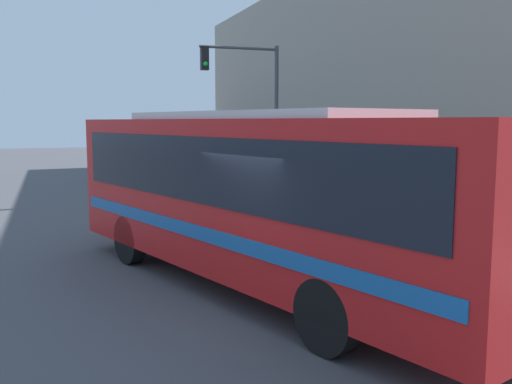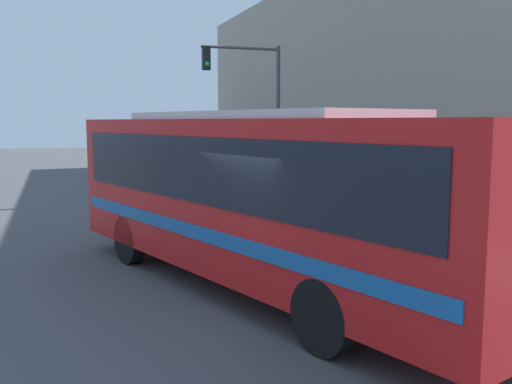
# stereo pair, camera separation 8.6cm
# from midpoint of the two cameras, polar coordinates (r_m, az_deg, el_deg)

# --- Properties ---
(ground_plane) EXTENTS (120.00, 120.00, 0.00)m
(ground_plane) POSITION_cam_midpoint_polar(r_m,az_deg,el_deg) (9.41, 3.41, -11.46)
(ground_plane) COLOR #47474C
(sidewalk) EXTENTS (3.18, 70.00, 0.15)m
(sidewalk) POSITION_cam_midpoint_polar(r_m,az_deg,el_deg) (29.93, -0.81, 1.50)
(sidewalk) COLOR gray
(sidewalk) RESTS_ON ground_plane
(building_facade) EXTENTS (6.00, 30.11, 9.56)m
(building_facade) POSITION_cam_midpoint_polar(r_m,az_deg,el_deg) (28.16, 10.88, 10.61)
(building_facade) COLOR #9E9384
(building_facade) RESTS_ON ground_plane
(city_bus) EXTENTS (5.29, 10.42, 3.16)m
(city_bus) POSITION_cam_midpoint_polar(r_m,az_deg,el_deg) (9.99, 0.61, 0.42)
(city_bus) COLOR red
(city_bus) RESTS_ON ground_plane
(delivery_truck) EXTENTS (2.38, 6.64, 3.03)m
(delivery_truck) POSITION_cam_midpoint_polar(r_m,az_deg,el_deg) (31.55, -8.55, 4.58)
(delivery_truck) COLOR #265999
(delivery_truck) RESTS_ON ground_plane
(fire_hydrant) EXTENTS (0.28, 0.37, 0.85)m
(fire_hydrant) POSITION_cam_midpoint_polar(r_m,az_deg,el_deg) (15.72, 13.88, -1.98)
(fire_hydrant) COLOR #999999
(fire_hydrant) RESTS_ON sidewalk
(traffic_light_pole) EXTENTS (3.28, 0.35, 5.86)m
(traffic_light_pole) POSITION_cam_midpoint_polar(r_m,az_deg,el_deg) (23.12, -0.13, 9.91)
(traffic_light_pole) COLOR #47474C
(traffic_light_pole) RESTS_ON sidewalk
(pedestrian_near_corner) EXTENTS (0.34, 0.34, 1.87)m
(pedestrian_near_corner) POSITION_cam_midpoint_polar(r_m,az_deg,el_deg) (15.94, 18.55, -0.06)
(pedestrian_near_corner) COLOR slate
(pedestrian_near_corner) RESTS_ON sidewalk
(pedestrian_mid_block) EXTENTS (0.34, 0.34, 1.83)m
(pedestrian_mid_block) POSITION_cam_midpoint_polar(r_m,az_deg,el_deg) (23.15, 6.88, 2.33)
(pedestrian_mid_block) COLOR slate
(pedestrian_mid_block) RESTS_ON sidewalk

